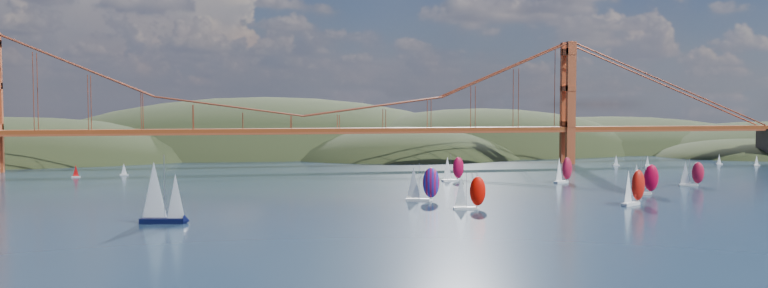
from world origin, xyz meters
TOP-DOWN VIEW (x-y plane):
  - ground at (0.00, 0.00)m, footprint 1200.00×1200.00m
  - headlands at (44.95, 278.29)m, footprint 725.00×225.00m
  - bridge at (-1.75, 180.00)m, footprint 552.00×12.00m
  - sloop_navy at (-45.48, 38.68)m, footprint 10.37×6.45m
  - racer_0 at (29.63, 45.84)m, footprint 8.46×3.56m
  - racer_1 at (75.17, 45.22)m, footprint 9.41×7.18m
  - racer_2 at (90.31, 65.63)m, footprint 9.01×3.96m
  - racer_3 at (81.59, 101.96)m, footprint 8.70×6.58m
  - racer_4 at (118.47, 83.91)m, footprint 8.05×4.76m
  - racer_5 at (45.95, 114.38)m, footprint 8.55×4.58m
  - racer_rwb at (21.91, 64.00)m, footprint 9.58×6.02m
  - distant_boat_2 at (-85.97, 155.34)m, footprint 3.00×2.00m
  - distant_boat_3 at (-69.68, 159.90)m, footprint 3.00×2.00m
  - distant_boat_4 at (135.23, 163.39)m, footprint 3.00×2.00m
  - distant_boat_5 at (145.77, 155.84)m, footprint 3.00×2.00m
  - distant_boat_6 at (184.13, 160.89)m, footprint 3.00×2.00m
  - distant_boat_7 at (195.72, 151.41)m, footprint 3.00×2.00m

SIDE VIEW (x-z plane):
  - headlands at x=44.95m, z-range -60.46..35.54m
  - ground at x=0.00m, z-range 0.00..0.00m
  - distant_boat_2 at x=-85.97m, z-range 0.06..4.76m
  - distant_boat_3 at x=-69.68m, z-range 0.06..4.76m
  - distant_boat_4 at x=135.23m, z-range 0.06..4.76m
  - distant_boat_5 at x=145.77m, z-range 0.06..4.76m
  - distant_boat_6 at x=184.13m, z-range 0.06..4.76m
  - distant_boat_7 at x=195.72m, z-range 0.06..4.76m
  - racer_4 at x=118.47m, z-range -0.25..8.77m
  - racer_5 at x=45.95m, z-range -0.26..9.33m
  - racer_0 at x=29.63m, z-range -0.26..9.37m
  - racer_3 at x=81.59m, z-range -0.27..9.55m
  - racer_2 at x=90.31m, z-range -0.28..9.94m
  - racer_1 at x=75.17m, z-range -0.29..10.35m
  - racer_rwb at x=21.91m, z-range -0.29..10.42m
  - sloop_navy at x=-45.48m, z-range -0.91..14.63m
  - bridge at x=-1.75m, z-range 4.73..59.73m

